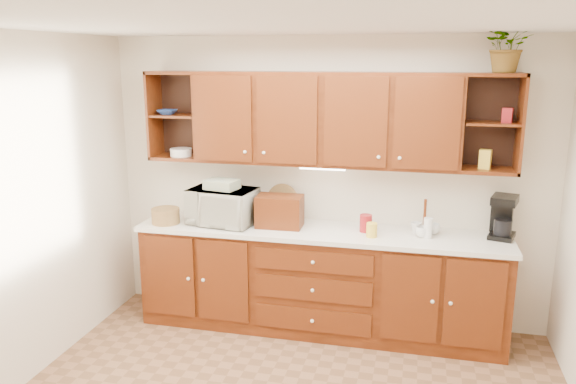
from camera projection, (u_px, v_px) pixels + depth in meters
The scene contains 23 objects.
ceiling at pixel (279, 22), 3.17m from camera, with size 4.00×4.00×0.00m, color white.
back_wall at pixel (326, 182), 5.12m from camera, with size 4.00×4.00×0.00m, color beige.
left_wall at pixel (2, 220), 3.91m from camera, with size 3.50×3.50×0.00m, color beige.
base_cabinets at pixel (319, 281), 5.04m from camera, with size 3.20×0.60×0.90m, color #3C1706.
countertop at pixel (320, 232), 4.92m from camera, with size 3.24×0.64×0.04m, color white.
upper_cabinets at pixel (325, 119), 4.83m from camera, with size 3.20×0.33×0.80m.
undercabinet_light at pixel (323, 168), 4.88m from camera, with size 0.40×0.05×0.03m, color white.
wicker_basket at pixel (166, 216), 5.09m from camera, with size 0.25×0.25×0.14m, color olive.
microwave at pixel (223, 206), 5.06m from camera, with size 0.58×0.39×0.32m, color beige.
towel_stack at pixel (222, 184), 5.01m from camera, with size 0.28×0.20×0.08m, color #E6C66C.
wine_bottle at pixel (236, 206), 5.12m from camera, with size 0.06×0.06×0.30m, color black.
woven_tray at pixel (282, 219), 5.20m from camera, with size 0.35×0.35×0.02m, color olive.
bread_box at pixel (280, 211), 4.97m from camera, with size 0.40×0.25×0.28m, color #3C1706.
mug_tree at pixel (424, 229), 4.77m from camera, with size 0.29×0.28×0.31m.
canister_red at pixel (366, 223), 4.84m from camera, with size 0.11×0.11×0.15m, color maroon.
canister_white at pixel (428, 228), 4.66m from camera, with size 0.07×0.07×0.17m, color white.
canister_yellow at pixel (372, 230), 4.70m from camera, with size 0.09×0.09×0.12m, color yellow.
coffee_maker at pixel (503, 217), 4.67m from camera, with size 0.25×0.30×0.36m.
bowl_stack at pixel (167, 112), 5.13m from camera, with size 0.18×0.18×0.04m, color navy.
plate_stack at pixel (181, 152), 5.18m from camera, with size 0.20×0.20×0.07m, color white.
pantry_box_yellow at pixel (485, 159), 4.57m from camera, with size 0.09×0.07×0.16m, color yellow.
pantry_box_red at pixel (507, 115), 4.48m from camera, with size 0.08×0.07×0.12m, color maroon.
potted_plant at pixel (508, 45), 4.33m from camera, with size 0.37×0.32×0.42m, color #999999.
Camera 1 is at (0.81, -3.20, 2.40)m, focal length 35.00 mm.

